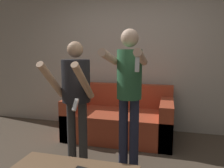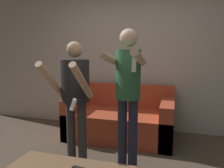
# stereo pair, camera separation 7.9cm
# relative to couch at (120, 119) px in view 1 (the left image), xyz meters

# --- Properties ---
(wall_back) EXTENTS (6.40, 0.06, 2.70)m
(wall_back) POSITION_rel_couch_xyz_m (0.11, 0.50, 1.06)
(wall_back) COLOR beige
(wall_back) RESTS_ON ground_plane
(couch) EXTENTS (1.72, 0.94, 0.85)m
(couch) POSITION_rel_couch_xyz_m (0.00, 0.00, 0.00)
(couch) COLOR #C64C2D
(couch) RESTS_ON ground_plane
(person_standing_left) EXTENTS (0.47, 0.69, 1.54)m
(person_standing_left) POSITION_rel_couch_xyz_m (-0.33, -1.03, 0.67)
(person_standing_left) COLOR #383838
(person_standing_left) RESTS_ON ground_plane
(person_standing_right) EXTENTS (0.41, 0.71, 1.67)m
(person_standing_right) POSITION_rel_couch_xyz_m (0.33, -1.03, 0.75)
(person_standing_right) COLOR #282D47
(person_standing_right) RESTS_ON ground_plane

